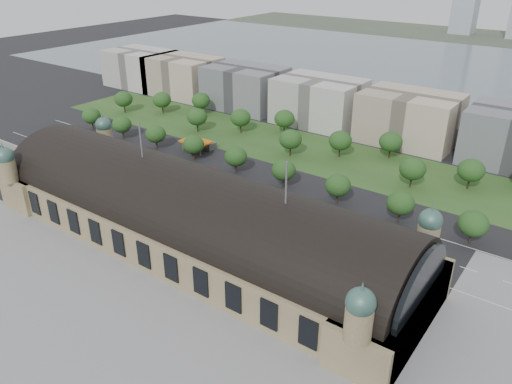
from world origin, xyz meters
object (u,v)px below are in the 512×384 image
Objects in this scene: traffic_car_4 at (279,211)px; parked_car_5 at (189,195)px; bus_east at (327,237)px; parked_car_3 at (165,185)px; bus_mid at (275,217)px; traffic_car_0 at (90,148)px; traffic_car_2 at (141,163)px; petrol_station at (202,144)px; traffic_car_3 at (214,170)px; parked_car_0 at (130,173)px; parked_car_2 at (118,169)px; traffic_car_1 at (112,148)px; bus_west at (259,213)px; traffic_car_5 at (358,218)px; parked_car_4 at (165,186)px; parked_car_6 at (150,186)px; parked_car_1 at (120,169)px.

traffic_car_4 is 0.65× the size of parked_car_5.
parked_car_5 is 58.52m from bus_east.
bus_mid is (51.38, 2.77, 1.08)m from parked_car_3.
traffic_car_2 is at bearing 94.14° from traffic_car_0.
bus_mid is (67.10, -37.51, -1.09)m from petrol_station.
traffic_car_0 is (-43.69, -31.18, -2.31)m from petrol_station.
traffic_car_3 reaches higher than parked_car_0.
parked_car_2 is 0.87× the size of parked_car_5.
traffic_car_3 is at bearing 165.23° from parked_car_5.
traffic_car_1 is (8.82, 5.54, 0.17)m from traffic_car_0.
traffic_car_3 is at bearing 92.90° from parked_car_2.
petrol_station reaches higher than bus_west.
bus_mid reaches higher than parked_car_5.
traffic_car_0 is at bearing 121.51° from traffic_car_1.
traffic_car_5 is 77.01m from parked_car_4.
traffic_car_0 is at bearing -81.17° from traffic_car_2.
traffic_car_2 is at bearing -86.44° from traffic_car_4.
parked_car_5 is at bearing 73.70° from parked_car_6.
traffic_car_2 is 74.36m from traffic_car_4.
traffic_car_5 is 96.91m from parked_car_0.
traffic_car_4 is at bearing 92.12° from traffic_car_0.
bus_west is at bearing 54.12° from parked_car_1.
traffic_car_2 is 1.12× the size of parked_car_6.
bus_west is 1.16× the size of bus_east.
traffic_car_0 is 110.98m from bus_mid.
petrol_station reaches higher than traffic_car_5.
parked_car_4 is at bearing 68.33° from parked_car_0.
parked_car_1 reaches higher than traffic_car_5.
parked_car_6 is (-18.33, -3.11, -0.17)m from parked_car_5.
traffic_car_5 is at bearing -93.46° from traffic_car_3.
traffic_car_0 is 0.83× the size of parked_car_6.
parked_car_5 is (13.97, -0.89, 0.05)m from parked_car_3.
traffic_car_3 is at bearing -104.18° from traffic_car_4.
traffic_car_0 is at bearing 89.99° from bus_west.
parked_car_6 reaches higher than traffic_car_0.
traffic_car_5 is 0.80× the size of parked_car_2.
traffic_car_4 is (43.16, -14.61, -0.11)m from traffic_car_3.
parked_car_1 is at bearing 94.03° from traffic_car_5.
traffic_car_5 is 0.90× the size of parked_car_0.
petrol_station is 42.29m from parked_car_2.
parked_car_3 is 0.39× the size of bus_east.
parked_car_1 is 27.46m from parked_car_4.
parked_car_2 is at bearing 123.19° from traffic_car_3.
parked_car_3 is at bearing 52.54° from parked_car_1.
traffic_car_3 is (21.49, -16.65, -2.18)m from petrol_station.
traffic_car_2 is (25.17, -4.37, -0.10)m from traffic_car_1.
traffic_car_3 is 0.39× the size of bus_west.
traffic_car_5 is at bearing 97.36° from traffic_car_0.
bus_west is at bearing 54.87° from parked_car_3.
parked_car_3 is at bearing 94.70° from bus_mid.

